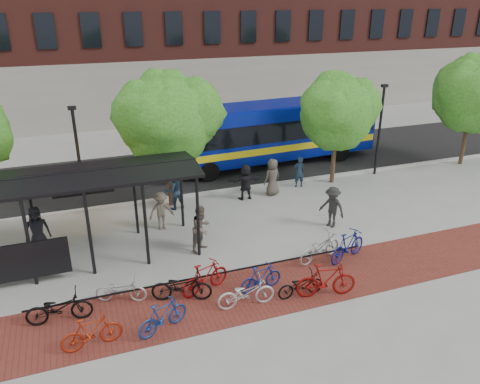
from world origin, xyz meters
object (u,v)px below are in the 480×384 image
object	(u,v)px
tree_c	(338,109)
pedestrian_7	(299,172)
bike_2	(121,290)
bike_11	(348,246)
bus_shelter	(50,189)
tree_d	(475,90)
pedestrian_2	(174,190)
pedestrian_0	(37,230)
bus	(268,130)
pedestrian_5	(245,182)
lamp_post_left	(79,159)
pedestrian_6	(272,177)
bike_9	(326,280)
pedestrian_8	(202,228)
tree_b	(168,115)
bike_5	(205,277)
bike_6	(246,293)
pedestrian_9	(332,207)
pedestrian_3	(161,211)
bike_0	(59,308)
bike_8	(301,285)
bike_3	(163,316)
bike_4	(181,286)
bike_10	(320,247)
bike_7	(261,278)
lamp_post_right	(380,128)
bike_1	(91,332)

from	to	relation	value
tree_c	pedestrian_7	size ratio (longest dim) A/B	3.53
bike_2	bike_11	distance (m)	8.57
bus_shelter	bike_2	world-z (taller)	bus_shelter
tree_d	pedestrian_2	size ratio (longest dim) A/B	3.43
pedestrian_0	bus	bearing A→B (deg)	20.75
pedestrian_5	lamp_post_left	bearing A→B (deg)	-6.08
tree_c	bus_shelter	bearing A→B (deg)	-164.94
pedestrian_2	pedestrian_6	size ratio (longest dim) A/B	0.99
bike_9	pedestrian_0	world-z (taller)	pedestrian_0
tree_d	pedestrian_8	distance (m)	18.85
tree_b	bike_5	xyz separation A→B (m)	(-0.57, -7.70, -3.89)
tree_d	bike_6	distance (m)	20.09
pedestrian_9	bike_9	bearing A→B (deg)	-60.12
tree_c	bike_9	size ratio (longest dim) A/B	2.84
bus	pedestrian_8	size ratio (longest dim) A/B	7.10
pedestrian_3	pedestrian_5	size ratio (longest dim) A/B	0.94
bike_0	bike_2	world-z (taller)	bike_0
bike_8	bus_shelter	bearing A→B (deg)	55.01
bus_shelter	bike_3	xyz separation A→B (m)	(2.88, -5.43, -2.47)
bike_11	bike_0	bearing A→B (deg)	69.93
tree_d	pedestrian_7	bearing A→B (deg)	-179.90
lamp_post_left	bike_11	world-z (taller)	lamp_post_left
bus_shelter	pedestrian_5	world-z (taller)	bus_shelter
bike_11	pedestrian_7	size ratio (longest dim) A/B	1.19
bike_4	bike_10	world-z (taller)	bike_10
bus	pedestrian_6	size ratio (longest dim) A/B	7.11
bike_2	lamp_post_left	bearing A→B (deg)	25.74
bike_0	pedestrian_0	distance (m)	5.02
pedestrian_7	tree_b	bearing A→B (deg)	6.61
tree_d	bike_0	xyz separation A→B (m)	(-23.30, -7.73, -3.94)
tree_b	bike_0	distance (m)	10.16
bike_8	pedestrian_7	xyz separation A→B (m)	(4.47, 9.05, 0.40)
bike_4	bike_10	distance (m)	5.66
bike_7	bike_10	distance (m)	3.10
tree_c	pedestrian_9	size ratio (longest dim) A/B	3.15
bike_8	lamp_post_left	bearing A→B (deg)	34.37
bike_8	pedestrian_7	size ratio (longest dim) A/B	1.00
bike_7	lamp_post_right	bearing A→B (deg)	-60.21
pedestrian_3	bike_0	bearing A→B (deg)	-137.12
pedestrian_7	bike_0	bearing A→B (deg)	39.13
bike_5	pedestrian_0	distance (m)	7.35
bike_3	bike_9	distance (m)	5.56
bike_0	bike_5	distance (m)	4.73
bike_1	pedestrian_7	size ratio (longest dim) A/B	1.05
lamp_post_left	pedestrian_9	xyz separation A→B (m)	(10.18, -5.04, -1.81)
bike_3	lamp_post_right	bearing A→B (deg)	-79.48
bike_7	pedestrian_3	distance (m)	6.25
pedestrian_0	pedestrian_9	world-z (taller)	pedestrian_0
pedestrian_2	pedestrian_3	distance (m)	2.18
tree_d	pedestrian_9	distance (m)	13.33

